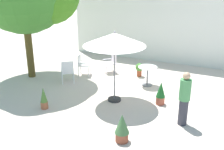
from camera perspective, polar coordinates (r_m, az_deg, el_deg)
ground_plane at (r=9.72m, az=0.71°, el=-4.70°), size 60.00×60.00×0.00m
villa_facade at (r=13.53m, az=9.52°, el=12.05°), size 8.84×0.30×4.44m
patio_umbrella_0 at (r=8.81m, az=0.51°, el=7.22°), size 2.02×2.02×2.40m
cafe_table_0 at (r=10.66m, az=7.32°, el=0.52°), size 0.72×0.72×0.76m
patio_chair_0 at (r=11.74m, az=-6.13°, el=2.41°), size 0.60×0.62×0.87m
patio_chair_1 at (r=10.94m, az=-9.14°, el=0.94°), size 0.66×0.66×0.92m
patio_chair_2 at (r=12.01m, az=-0.20°, el=2.80°), size 0.67×0.67×0.84m
potted_plant_0 at (r=9.10m, az=-13.86°, el=-4.68°), size 0.24×0.24×0.73m
potted_plant_1 at (r=7.19m, az=2.07°, el=-10.74°), size 0.38×0.38×0.78m
potted_plant_2 at (r=9.25m, az=9.99°, el=-3.66°), size 0.31×0.31×0.79m
potted_plant_3 at (r=11.63m, az=5.66°, el=1.32°), size 0.33×0.33×0.57m
standing_person at (r=8.01m, az=14.68°, el=-4.67°), size 0.44×0.44×1.59m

